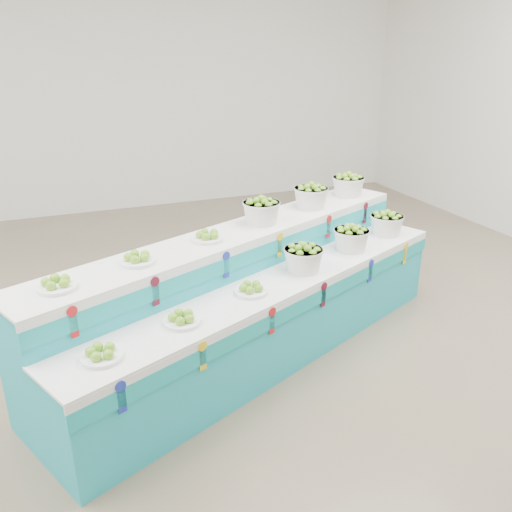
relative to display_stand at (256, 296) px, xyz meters
The scene contains 15 objects.
ground 0.88m from the display_stand, 159.78° to the right, with size 10.00×10.00×0.00m, color brown.
back_wall 5.03m from the display_stand, 98.08° to the left, with size 10.00×10.00×0.00m, color silver.
display_stand is the anchor object (origin of this frame).
plate_lower_left 1.60m from the display_stand, 147.40° to the right, with size 0.25×0.25×0.09m, color white.
plate_lower_mid 1.02m from the display_stand, 142.02° to the right, with size 0.25×0.25×0.09m, color white.
plate_lower_right 0.46m from the display_stand, 117.22° to the right, with size 0.25×0.25×0.09m, color white.
basket_lower_left 0.51m from the display_stand, 13.82° to the right, with size 0.32×0.32×0.23m, color silver, non-canonical shape.
basket_lower_mid 1.07m from the display_stand, 10.15° to the left, with size 0.32×0.32×0.23m, color silver, non-canonical shape.
basket_lower_right 1.63m from the display_stand, 15.22° to the left, with size 0.32×0.32×0.23m, color silver, non-canonical shape.
plate_upper_left 1.67m from the display_stand, 164.91° to the right, with size 0.25×0.25×0.09m, color white.
plate_upper_mid 1.13m from the display_stand, behind, with size 0.25×0.25×0.09m, color white.
plate_upper_right 0.67m from the display_stand, 164.92° to the left, with size 0.25×0.25×0.09m, color white.
basket_upper_left 0.74m from the display_stand, 61.51° to the left, with size 0.32×0.32×0.23m, color silver, non-canonical shape.
basket_upper_mid 1.19m from the display_stand, 37.54° to the left, with size 0.32×0.32×0.23m, color silver, non-canonical shape.
basket_upper_right 1.72m from the display_stand, 32.47° to the left, with size 0.32×0.32×0.23m, color silver, non-canonical shape.
Camera 1 is at (-0.81, -3.48, 2.47)m, focal length 37.57 mm.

